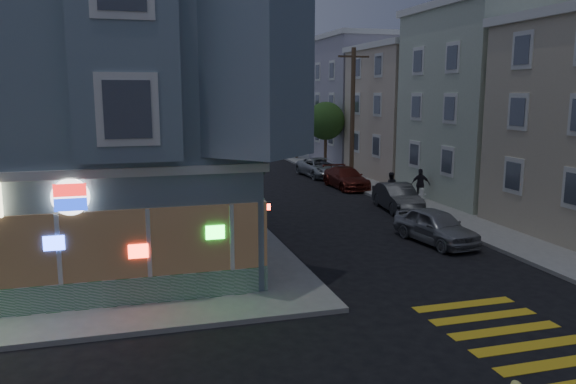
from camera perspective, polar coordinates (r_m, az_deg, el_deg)
name	(u,v)px	position (r m, az deg, el deg)	size (l,w,h in m)	color
ground	(263,358)	(13.85, -2.61, -16.46)	(120.00, 120.00, 0.00)	black
sidewalk_ne	(496,177)	(43.96, 20.34, 1.48)	(24.00, 42.00, 0.15)	gray
corner_building	(39,102)	(23.28, -23.99, 8.33)	(14.60, 14.60, 11.40)	slate
row_house_b	(525,106)	(35.85, 22.90, 8.06)	(12.00, 8.60, 10.50)	#B4C1A8
row_house_c	(442,113)	(43.28, 15.37, 7.72)	(12.00, 8.60, 9.00)	beige
row_house_d	(388,101)	(51.18, 10.16, 9.07)	(12.00, 8.60, 10.50)	#9795A3
utility_pole	(352,113)	(39.01, 6.57, 8.00)	(2.20, 0.30, 9.00)	#4C3826
street_tree_near	(326,121)	(44.72, 3.85, 7.20)	(3.00, 3.00, 5.30)	#4C3826
street_tree_far	(297,117)	(52.31, 0.89, 7.64)	(3.00, 3.00, 5.30)	#4C3826
pedestrian_a	(390,186)	(32.24, 10.37, 0.59)	(0.78, 0.61, 1.60)	black
pedestrian_b	(420,184)	(32.71, 13.31, 0.77)	(1.04, 0.43, 1.77)	#28242C
parked_car_a	(436,226)	(24.06, 14.79, -3.39)	(1.69, 4.21, 1.43)	#95989C
parked_car_b	(398,197)	(30.17, 11.07, -0.54)	(1.51, 4.32, 1.42)	#333638
parked_car_c	(346,178)	(36.78, 5.92, 1.44)	(1.89, 4.66, 1.35)	maroon
parked_car_d	(320,168)	(41.60, 3.28, 2.50)	(2.29, 4.97, 1.38)	#ABB2B6
traffic_signal	(260,189)	(17.65, -2.89, 0.34)	(0.54, 0.51, 4.51)	black
fire_hydrant	(422,194)	(32.60, 13.46, -0.17)	(0.42, 0.24, 0.72)	white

